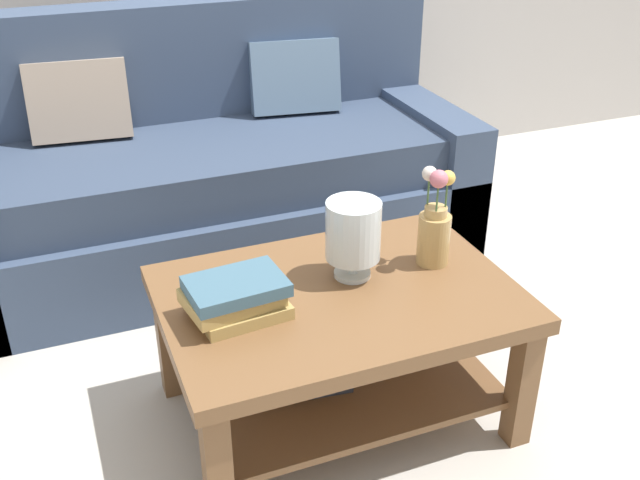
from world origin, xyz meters
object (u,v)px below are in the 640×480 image
object	(u,v)px
coffee_table	(337,328)
flower_pitcher	(435,227)
book_stack_main	(236,297)
couch	(212,175)
glass_hurricane_vase	(353,233)

from	to	relation	value
coffee_table	flower_pitcher	xyz separation A→B (m)	(0.35, 0.05, 0.26)
coffee_table	book_stack_main	bearing A→B (deg)	-178.65
coffee_table	couch	bearing A→B (deg)	93.42
coffee_table	glass_hurricane_vase	distance (m)	0.30
couch	book_stack_main	xyz separation A→B (m)	(-0.24, -1.25, 0.17)
coffee_table	glass_hurricane_vase	bearing A→B (deg)	41.18
coffee_table	flower_pitcher	world-z (taller)	flower_pitcher
couch	glass_hurricane_vase	bearing A→B (deg)	-82.56
glass_hurricane_vase	flower_pitcher	xyz separation A→B (m)	(0.27, -0.02, -0.02)
book_stack_main	coffee_table	bearing A→B (deg)	1.35
couch	glass_hurricane_vase	xyz separation A→B (m)	(0.15, -1.17, 0.26)
glass_hurricane_vase	flower_pitcher	bearing A→B (deg)	-3.96
flower_pitcher	glass_hurricane_vase	bearing A→B (deg)	176.04
book_stack_main	glass_hurricane_vase	distance (m)	0.41
coffee_table	flower_pitcher	size ratio (longest dim) A/B	3.20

